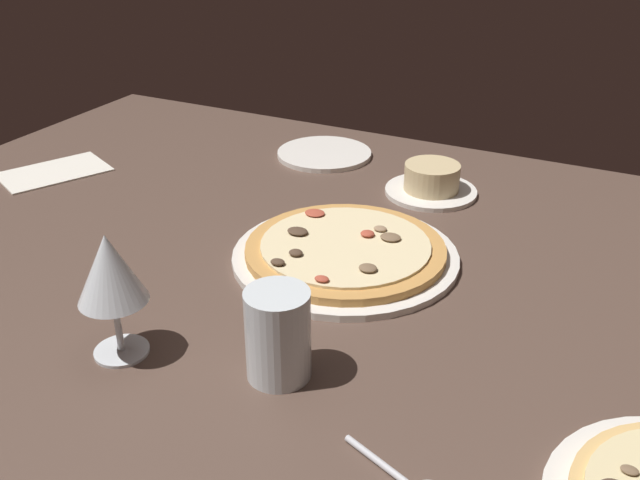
% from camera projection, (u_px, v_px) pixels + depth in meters
% --- Properties ---
extents(dining_table, '(1.50, 1.10, 0.04)m').
position_uv_depth(dining_table, '(295.00, 270.00, 1.05)').
color(dining_table, brown).
rests_on(dining_table, ground).
extents(pizza_main, '(0.32, 0.32, 0.03)m').
position_uv_depth(pizza_main, '(345.00, 252.00, 1.03)').
color(pizza_main, silver).
rests_on(pizza_main, dining_table).
extents(ramekin_on_saucer, '(0.16, 0.16, 0.05)m').
position_uv_depth(ramekin_on_saucer, '(431.00, 182.00, 1.24)').
color(ramekin_on_saucer, silver).
rests_on(ramekin_on_saucer, dining_table).
extents(wine_glass_far, '(0.08, 0.08, 0.15)m').
position_uv_depth(wine_glass_far, '(110.00, 271.00, 0.79)').
color(wine_glass_far, silver).
rests_on(wine_glass_far, dining_table).
extents(water_glass, '(0.07, 0.07, 0.11)m').
position_uv_depth(water_glass, '(278.00, 338.00, 0.79)').
color(water_glass, silver).
rests_on(water_glass, dining_table).
extents(side_plate, '(0.18, 0.18, 0.01)m').
position_uv_depth(side_plate, '(324.00, 154.00, 1.40)').
color(side_plate, silver).
rests_on(side_plate, dining_table).
extents(paper_menu, '(0.18, 0.22, 0.00)m').
position_uv_depth(paper_menu, '(54.00, 172.00, 1.33)').
color(paper_menu, silver).
rests_on(paper_menu, dining_table).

